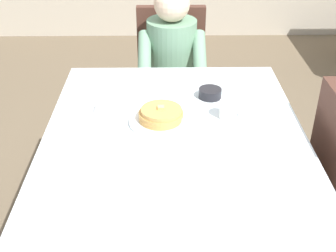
# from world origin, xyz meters

# --- Properties ---
(dining_table_main) EXTENTS (1.12, 1.52, 0.74)m
(dining_table_main) POSITION_xyz_m (0.00, 0.00, 0.65)
(dining_table_main) COLOR silver
(dining_table_main) RESTS_ON ground
(chair_diner) EXTENTS (0.44, 0.45, 0.93)m
(chair_diner) POSITION_xyz_m (0.01, 1.17, 0.53)
(chair_diner) COLOR #4C2D23
(chair_diner) RESTS_ON ground
(diner_person) EXTENTS (0.40, 0.43, 1.12)m
(diner_person) POSITION_xyz_m (0.01, 1.01, 0.67)
(diner_person) COLOR gray
(diner_person) RESTS_ON ground
(plate_breakfast) EXTENTS (0.28, 0.28, 0.02)m
(plate_breakfast) POSITION_xyz_m (-0.06, 0.16, 0.75)
(plate_breakfast) COLOR white
(plate_breakfast) RESTS_ON dining_table_main
(breakfast_stack) EXTENTS (0.19, 0.20, 0.07)m
(breakfast_stack) POSITION_xyz_m (-0.06, 0.16, 0.78)
(breakfast_stack) COLOR tan
(breakfast_stack) RESTS_ON plate_breakfast
(cup_coffee) EXTENTS (0.11, 0.08, 0.08)m
(cup_coffee) POSITION_xyz_m (0.24, 0.20, 0.78)
(cup_coffee) COLOR white
(cup_coffee) RESTS_ON dining_table_main
(bowl_butter) EXTENTS (0.11, 0.11, 0.04)m
(bowl_butter) POSITION_xyz_m (0.18, 0.39, 0.76)
(bowl_butter) COLOR black
(bowl_butter) RESTS_ON dining_table_main
(syrup_pitcher) EXTENTS (0.08, 0.08, 0.07)m
(syrup_pitcher) POSITION_xyz_m (-0.33, 0.27, 0.78)
(syrup_pitcher) COLOR silver
(syrup_pitcher) RESTS_ON dining_table_main
(fork_left_of_plate) EXTENTS (0.02, 0.18, 0.00)m
(fork_left_of_plate) POSITION_xyz_m (-0.25, 0.14, 0.74)
(fork_left_of_plate) COLOR silver
(fork_left_of_plate) RESTS_ON dining_table_main
(knife_right_of_plate) EXTENTS (0.04, 0.20, 0.00)m
(knife_right_of_plate) POSITION_xyz_m (0.13, 0.14, 0.74)
(knife_right_of_plate) COLOR silver
(knife_right_of_plate) RESTS_ON dining_table_main
(spoon_near_edge) EXTENTS (0.15, 0.05, 0.00)m
(spoon_near_edge) POSITION_xyz_m (-0.08, -0.19, 0.74)
(spoon_near_edge) COLOR silver
(spoon_near_edge) RESTS_ON dining_table_main
(napkin_folded) EXTENTS (0.18, 0.13, 0.01)m
(napkin_folded) POSITION_xyz_m (-0.38, 0.02, 0.74)
(napkin_folded) COLOR white
(napkin_folded) RESTS_ON dining_table_main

